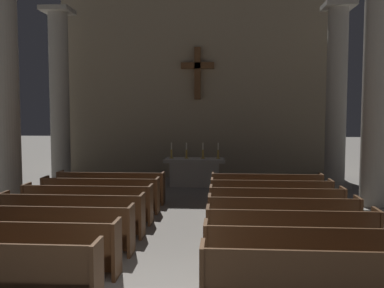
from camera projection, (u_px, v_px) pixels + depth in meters
The scene contains 23 objects.
pew_left_row_2 at pixel (25, 247), 7.08m from camera, with size 3.15×0.50×0.95m.
pew_left_row_3 at pixel (52, 229), 8.18m from camera, with size 3.15×0.50×0.95m.
pew_left_row_4 at pixel (72, 215), 9.28m from camera, with size 3.15×0.50×0.95m.
pew_left_row_5 at pixel (88, 204), 10.39m from camera, with size 3.15×0.50×0.95m.
pew_left_row_6 at pixel (101, 195), 11.49m from camera, with size 3.15×0.50×0.95m.
pew_left_row_7 at pixel (111, 187), 12.59m from camera, with size 3.15×0.50×0.95m.
pew_right_row_1 at pixel (318, 281), 5.66m from camera, with size 3.15×0.50×0.95m.
pew_right_row_2 at pixel (303, 253), 6.76m from camera, with size 3.15×0.50×0.95m.
pew_right_row_3 at pixel (291, 233), 7.86m from camera, with size 3.15×0.50×0.95m.
pew_right_row_4 at pixel (283, 218), 8.97m from camera, with size 3.15×0.50×0.95m.
pew_right_row_5 at pixel (276, 207), 10.07m from camera, with size 3.15×0.50×0.95m.
pew_right_row_6 at pixel (271, 197), 11.17m from camera, with size 3.15×0.50×0.95m.
pew_right_row_7 at pixel (266, 189), 12.27m from camera, with size 3.15×0.50×0.95m.
column_left_second at pixel (6, 96), 11.85m from camera, with size 1.06×1.06×6.47m.
column_right_second at pixel (376, 95), 11.15m from camera, with size 1.06×1.06×6.47m.
column_left_third at pixel (60, 100), 15.75m from camera, with size 1.06×1.06×6.47m.
column_right_third at pixel (336, 99), 15.05m from camera, with size 1.06×1.06×6.47m.
altar at pixel (195, 171), 15.53m from camera, with size 2.20×0.90×1.01m.
candlestick_outer_left at pixel (171, 153), 15.54m from camera, with size 0.16×0.16×0.57m.
candlestick_inner_left at pixel (186, 153), 15.50m from camera, with size 0.16×0.16×0.57m.
candlestick_inner_right at pixel (203, 154), 15.46m from camera, with size 0.16×0.16×0.57m.
candlestick_outer_right at pixel (218, 154), 15.42m from camera, with size 0.16×0.16×0.57m.
apse_with_cross at pixel (198, 83), 17.29m from camera, with size 11.15×0.50×7.68m.
Camera 1 is at (0.98, -5.64, 2.73)m, focal length 39.92 mm.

